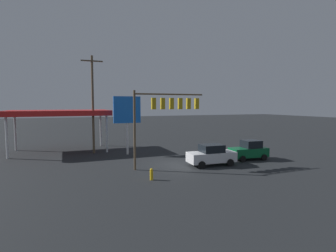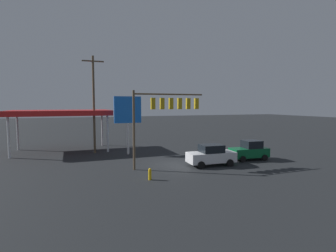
# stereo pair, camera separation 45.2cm
# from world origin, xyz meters

# --- Properties ---
(ground_plane) EXTENTS (200.00, 200.00, 0.00)m
(ground_plane) POSITION_xyz_m (0.00, 0.00, 0.00)
(ground_plane) COLOR black
(traffic_signal_assembly) EXTENTS (6.56, 0.43, 6.80)m
(traffic_signal_assembly) POSITION_xyz_m (1.19, 0.52, 5.25)
(traffic_signal_assembly) COLOR brown
(traffic_signal_assembly) RESTS_ON ground
(utility_pole) EXTENTS (2.40, 0.26, 11.08)m
(utility_pole) POSITION_xyz_m (6.50, -8.76, 5.83)
(utility_pole) COLOR brown
(utility_pole) RESTS_ON ground
(gas_station_canopy) EXTENTS (11.36, 6.48, 4.92)m
(gas_station_canopy) POSITION_xyz_m (10.07, -11.55, 4.56)
(gas_station_canopy) COLOR red
(gas_station_canopy) RESTS_ON ground
(price_sign) EXTENTS (3.03, 0.27, 6.50)m
(price_sign) POSITION_xyz_m (3.05, -6.64, 4.77)
(price_sign) COLOR silver
(price_sign) RESTS_ON ground
(hatchback_crossing) EXTENTS (3.92, 2.19, 1.97)m
(hatchback_crossing) POSITION_xyz_m (-7.83, 0.68, 0.95)
(hatchback_crossing) COLOR #0C592D
(hatchback_crossing) RESTS_ON ground
(sedan_far) EXTENTS (4.48, 2.23, 1.93)m
(sedan_far) POSITION_xyz_m (-2.94, 1.46, 0.95)
(sedan_far) COLOR silver
(sedan_far) RESTS_ON ground
(fire_hydrant) EXTENTS (0.24, 0.24, 0.88)m
(fire_hydrant) POSITION_xyz_m (3.70, 3.94, 0.44)
(fire_hydrant) COLOR gold
(fire_hydrant) RESTS_ON ground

